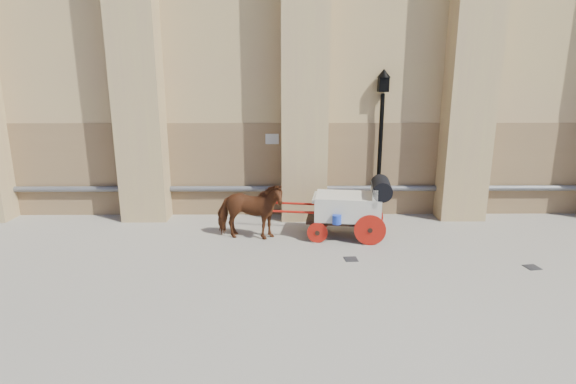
{
  "coord_description": "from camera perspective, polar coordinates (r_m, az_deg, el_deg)",
  "views": [
    {
      "loc": [
        -1.64,
        -10.21,
        4.36
      ],
      "look_at": [
        -1.52,
        1.74,
        1.33
      ],
      "focal_mm": 28.0,
      "sensor_mm": 36.0,
      "label": 1
    }
  ],
  "objects": [
    {
      "name": "ground",
      "position": [
        11.23,
        7.95,
        -8.78
      ],
      "size": [
        90.0,
        90.0,
        0.0
      ],
      "primitive_type": "plane",
      "color": "slate",
      "rests_on": "ground"
    },
    {
      "name": "horse",
      "position": [
        12.43,
        -4.9,
        -2.42
      ],
      "size": [
        2.01,
        1.1,
        1.62
      ],
      "primitive_type": "imported",
      "rotation": [
        0.0,
        0.0,
        1.45
      ],
      "color": "brown",
      "rests_on": "ground"
    },
    {
      "name": "street_lamp",
      "position": [
        14.46,
        11.67,
        6.48
      ],
      "size": [
        0.44,
        0.44,
        4.64
      ],
      "color": "black",
      "rests_on": "ground"
    },
    {
      "name": "carriage",
      "position": [
        12.63,
        8.21,
        -1.7
      ],
      "size": [
        4.04,
        1.61,
        1.72
      ],
      "rotation": [
        0.0,
        0.0,
        -0.15
      ],
      "color": "black",
      "rests_on": "ground"
    },
    {
      "name": "drain_grate_near",
      "position": [
        11.37,
        7.98,
        -8.43
      ],
      "size": [
        0.34,
        0.34,
        0.01
      ],
      "primitive_type": "cube",
      "rotation": [
        0.0,
        0.0,
        0.07
      ],
      "color": "black",
      "rests_on": "ground"
    },
    {
      "name": "drain_grate_far",
      "position": [
        12.27,
        28.58,
        -8.39
      ],
      "size": [
        0.37,
        0.37,
        0.01
      ],
      "primitive_type": "cube",
      "rotation": [
        0.0,
        0.0,
        0.16
      ],
      "color": "black",
      "rests_on": "ground"
    }
  ]
}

